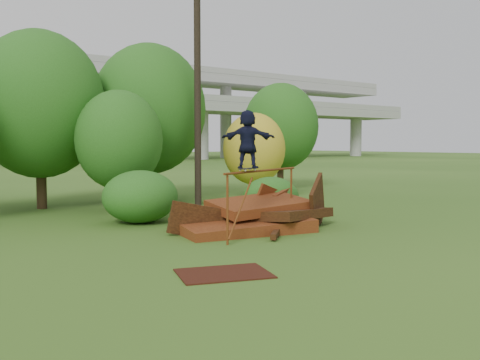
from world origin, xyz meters
TOP-DOWN VIEW (x-y plane):
  - ground at (0.00, 0.00)m, footprint 240.00×240.00m
  - scrap_pile at (0.60, 2.94)m, footprint 5.66×3.43m
  - grind_rail at (0.14, 2.18)m, footprint 3.72×1.48m
  - skateboard at (-0.63, 1.89)m, footprint 0.73×0.44m
  - skater at (-0.63, 1.89)m, footprint 1.35×1.33m
  - flat_plate at (-3.41, -0.89)m, footprint 2.11×1.80m
  - tree_1 at (-2.97, 12.05)m, footprint 5.02×5.02m
  - tree_2 at (-0.93, 9.29)m, footprint 3.24×3.24m
  - tree_3 at (1.86, 12.16)m, footprint 5.04×5.04m
  - tree_4 at (5.97, 9.80)m, footprint 2.88×2.88m
  - tree_5 at (10.58, 13.14)m, footprint 4.22×4.22m
  - shrub_left at (-1.61, 6.27)m, footprint 2.48×2.29m
  - shrub_right at (2.50, 4.56)m, footprint 2.02×1.85m
  - utility_pole at (2.63, 9.37)m, footprint 1.40×0.28m

SIDE VIEW (x-z plane):
  - ground at x=0.00m, z-range 0.00..0.00m
  - flat_plate at x=-3.41m, z-range 0.00..0.03m
  - scrap_pile at x=0.60m, z-range -0.62..1.37m
  - shrub_right at x=2.50m, z-range 0.00..1.43m
  - shrub_left at x=-1.61m, z-range 0.00..1.72m
  - grind_rail at x=0.14m, z-range 0.49..2.33m
  - skateboard at x=-0.63m, z-range 1.87..1.94m
  - tree_4 at x=5.97m, z-range 0.33..4.30m
  - skater at x=-0.63m, z-range 1.92..3.47m
  - tree_2 at x=-0.93m, z-range 0.41..4.98m
  - tree_5 at x=10.58m, z-range 0.53..6.47m
  - tree_1 at x=-2.97m, z-range 0.60..7.58m
  - tree_3 at x=1.86m, z-range 0.59..7.59m
  - utility_pole at x=2.63m, z-range 0.07..9.68m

